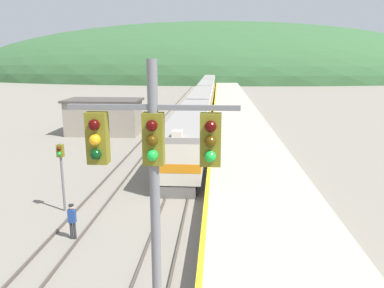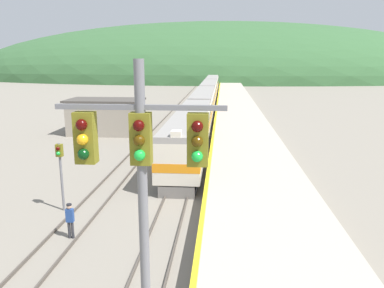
% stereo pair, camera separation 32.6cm
% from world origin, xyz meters
% --- Properties ---
extents(track_main, '(1.52, 180.00, 0.16)m').
position_xyz_m(track_main, '(0.00, 70.00, 0.08)').
color(track_main, '#4C443D').
rests_on(track_main, ground).
extents(track_siding, '(1.52, 180.00, 0.16)m').
position_xyz_m(track_siding, '(-4.91, 70.00, 0.08)').
color(track_siding, '#4C443D').
rests_on(track_siding, ground).
extents(platform, '(6.64, 140.00, 1.11)m').
position_xyz_m(platform, '(5.14, 50.00, 0.55)').
color(platform, '#ADA393').
rests_on(platform, ground).
extents(distant_hills, '(226.76, 102.04, 48.10)m').
position_xyz_m(distant_hills, '(0.00, 166.00, 0.00)').
color(distant_hills, '#335B33').
rests_on(distant_hills, ground).
extents(station_shed, '(8.65, 4.83, 4.08)m').
position_xyz_m(station_shed, '(-10.72, 37.85, 2.06)').
color(station_shed, gray).
rests_on(station_shed, ground).
extents(express_train_lead_car, '(3.03, 21.67, 4.32)m').
position_xyz_m(express_train_lead_car, '(0.00, 28.32, 2.17)').
color(express_train_lead_car, black).
rests_on(express_train_lead_car, ground).
extents(carriage_second, '(3.02, 21.21, 3.96)m').
position_xyz_m(carriage_second, '(0.00, 50.88, 2.16)').
color(carriage_second, black).
rests_on(carriage_second, ground).
extents(carriage_third, '(3.02, 21.21, 3.96)m').
position_xyz_m(carriage_third, '(0.00, 72.98, 2.16)').
color(carriage_third, black).
rests_on(carriage_third, ground).
extents(carriage_fourth, '(3.02, 21.21, 3.96)m').
position_xyz_m(carriage_fourth, '(0.00, 95.07, 2.16)').
color(carriage_fourth, black).
rests_on(carriage_fourth, ground).
extents(signal_mast_main, '(3.30, 0.42, 8.69)m').
position_xyz_m(signal_mast_main, '(1.27, 2.54, 6.00)').
color(signal_mast_main, slate).
rests_on(signal_mast_main, ground).
extents(signal_post_siding, '(0.36, 0.42, 4.02)m').
position_xyz_m(signal_post_siding, '(-6.33, 15.40, 2.88)').
color(signal_post_siding, slate).
rests_on(signal_post_siding, ground).
extents(track_worker, '(0.36, 0.25, 1.80)m').
position_xyz_m(track_worker, '(-4.52, 12.07, 1.03)').
color(track_worker, '#2D2D33').
rests_on(track_worker, ground).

